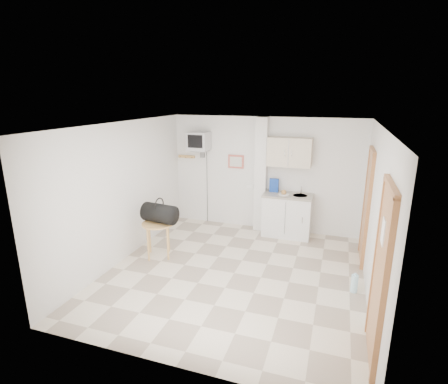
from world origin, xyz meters
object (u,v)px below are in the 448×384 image
(round_table, at_px, (158,228))
(duffel_bag, at_px, (160,213))
(crt_television, at_px, (199,142))
(water_bottle, at_px, (354,283))

(round_table, relative_size, duffel_bag, 0.97)
(crt_television, relative_size, water_bottle, 6.78)
(duffel_bag, relative_size, water_bottle, 2.14)
(water_bottle, bearing_deg, duffel_bag, 176.59)
(round_table, xyz_separation_m, duffel_bag, (0.03, 0.05, 0.27))
(round_table, bearing_deg, water_bottle, -2.61)
(round_table, bearing_deg, duffel_bag, 59.42)
(crt_television, height_order, duffel_bag, crt_television)
(round_table, height_order, duffel_bag, duffel_bag)
(crt_television, bearing_deg, round_table, -92.89)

